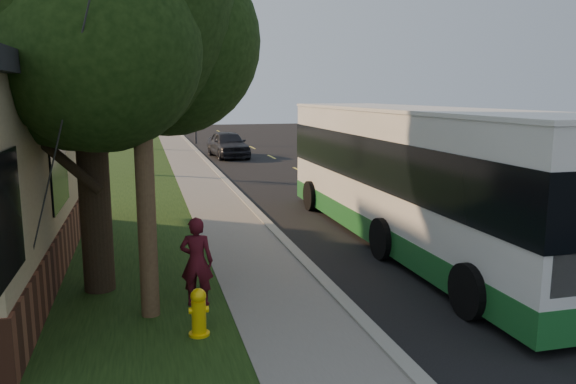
# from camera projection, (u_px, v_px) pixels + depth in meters

# --- Properties ---
(ground) EXTENTS (120.00, 120.00, 0.00)m
(ground) POSITION_uv_depth(u_px,v_px,m) (359.00, 322.00, 9.18)
(ground) COLOR black
(ground) RESTS_ON ground
(road) EXTENTS (8.00, 80.00, 0.01)m
(road) POSITION_uv_depth(u_px,v_px,m) (360.00, 200.00, 19.70)
(road) COLOR black
(road) RESTS_ON ground
(curb) EXTENTS (0.25, 80.00, 0.12)m
(curb) POSITION_uv_depth(u_px,v_px,m) (248.00, 204.00, 18.71)
(curb) COLOR gray
(curb) RESTS_ON ground
(sidewalk) EXTENTS (2.00, 80.00, 0.08)m
(sidewalk) POSITION_uv_depth(u_px,v_px,m) (218.00, 206.00, 18.46)
(sidewalk) COLOR slate
(sidewalk) RESTS_ON ground
(grass_verge) EXTENTS (5.00, 80.00, 0.07)m
(grass_verge) POSITION_uv_depth(u_px,v_px,m) (107.00, 212.00, 17.60)
(grass_verge) COLOR black
(grass_verge) RESTS_ON ground
(fire_hydrant) EXTENTS (0.32, 0.32, 0.74)m
(fire_hydrant) POSITION_uv_depth(u_px,v_px,m) (199.00, 312.00, 8.47)
(fire_hydrant) COLOR #E5BB0C
(fire_hydrant) RESTS_ON grass_verge
(utility_pole) EXTENTS (2.86, 3.21, 9.07)m
(utility_pole) POSITION_uv_depth(u_px,v_px,m) (138.00, 31.00, 8.51)
(utility_pole) COLOR #473321
(utility_pole) RESTS_ON ground
(leafy_tree) EXTENTS (6.30, 6.00, 7.80)m
(leafy_tree) POSITION_uv_depth(u_px,v_px,m) (86.00, 8.00, 9.78)
(leafy_tree) COLOR black
(leafy_tree) RESTS_ON grass_verge
(bare_tree_near) EXTENTS (1.38, 1.21, 4.31)m
(bare_tree_near) POSITION_uv_depth(u_px,v_px,m) (138.00, 128.00, 25.11)
(bare_tree_near) COLOR black
(bare_tree_near) RESTS_ON grass_verge
(bare_tree_far) EXTENTS (1.38, 1.21, 4.03)m
(bare_tree_far) POSITION_uv_depth(u_px,v_px,m) (147.00, 120.00, 36.70)
(bare_tree_far) COLOR black
(bare_tree_far) RESTS_ON grass_verge
(traffic_signal) EXTENTS (0.18, 0.22, 5.50)m
(traffic_signal) POSITION_uv_depth(u_px,v_px,m) (195.00, 101.00, 41.18)
(traffic_signal) COLOR #2D2D30
(traffic_signal) RESTS_ON ground
(transit_bus) EXTENTS (2.86, 12.40, 3.35)m
(transit_bus) POSITION_uv_depth(u_px,v_px,m) (416.00, 173.00, 13.65)
(transit_bus) COLOR silver
(transit_bus) RESTS_ON ground
(skateboarder) EXTENTS (0.64, 0.50, 1.56)m
(skateboarder) POSITION_uv_depth(u_px,v_px,m) (197.00, 261.00, 9.62)
(skateboarder) COLOR #440D17
(skateboarder) RESTS_ON grass_verge
(distant_car) EXTENTS (2.22, 4.70, 1.55)m
(distant_car) POSITION_uv_depth(u_px,v_px,m) (228.00, 144.00, 32.76)
(distant_car) COLOR black
(distant_car) RESTS_ON ground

